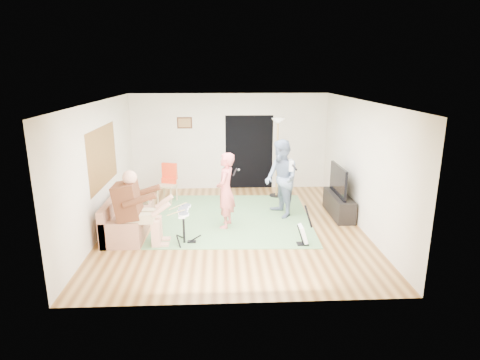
# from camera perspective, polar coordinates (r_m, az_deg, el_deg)

# --- Properties ---
(floor) EXTENTS (6.00, 6.00, 0.00)m
(floor) POSITION_cam_1_polar(r_m,az_deg,el_deg) (8.84, -0.94, -6.62)
(floor) COLOR brown
(floor) RESTS_ON ground
(walls) EXTENTS (5.50, 6.00, 2.70)m
(walls) POSITION_cam_1_polar(r_m,az_deg,el_deg) (8.43, -0.98, 1.92)
(walls) COLOR beige
(walls) RESTS_ON floor
(ceiling) EXTENTS (6.00, 6.00, 0.00)m
(ceiling) POSITION_cam_1_polar(r_m,az_deg,el_deg) (8.22, -1.02, 11.11)
(ceiling) COLOR white
(ceiling) RESTS_ON walls
(window_blinds) EXTENTS (0.00, 2.05, 2.05)m
(window_blinds) POSITION_cam_1_polar(r_m,az_deg,el_deg) (8.93, -18.94, 3.16)
(window_blinds) COLOR brown
(window_blinds) RESTS_ON walls
(doorway) EXTENTS (2.10, 0.00, 2.10)m
(doorway) POSITION_cam_1_polar(r_m,az_deg,el_deg) (11.44, 1.30, 3.96)
(doorway) COLOR black
(doorway) RESTS_ON walls
(picture_frame) EXTENTS (0.42, 0.03, 0.32)m
(picture_frame) POSITION_cam_1_polar(r_m,az_deg,el_deg) (11.32, -7.89, 8.06)
(picture_frame) COLOR #3F2314
(picture_frame) RESTS_ON walls
(area_rug) EXTENTS (3.62, 3.52, 0.02)m
(area_rug) POSITION_cam_1_polar(r_m,az_deg,el_deg) (9.32, -1.01, -5.39)
(area_rug) COLOR #53804D
(area_rug) RESTS_ON floor
(sofa) EXTENTS (0.77, 1.86, 0.75)m
(sofa) POSITION_cam_1_polar(r_m,az_deg,el_deg) (8.82, -15.98, -5.56)
(sofa) COLOR #99664C
(sofa) RESTS_ON floor
(drummer) EXTENTS (0.97, 0.54, 1.50)m
(drummer) POSITION_cam_1_polar(r_m,az_deg,el_deg) (8.01, -14.17, -5.01)
(drummer) COLOR #532A17
(drummer) RESTS_ON sofa
(drum_kit) EXTENTS (0.39, 0.71, 0.73)m
(drum_kit) POSITION_cam_1_polar(r_m,az_deg,el_deg) (7.98, -7.99, -6.80)
(drum_kit) COLOR black
(drum_kit) RESTS_ON floor
(singer) EXTENTS (0.52, 0.67, 1.64)m
(singer) POSITION_cam_1_polar(r_m,az_deg,el_deg) (8.57, -2.06, -1.52)
(singer) COLOR #DA605F
(singer) RESTS_ON floor
(microphone) EXTENTS (0.06, 0.06, 0.24)m
(microphone) POSITION_cam_1_polar(r_m,az_deg,el_deg) (8.46, -0.74, 1.12)
(microphone) COLOR black
(microphone) RESTS_ON singer
(guitarist) EXTENTS (0.90, 1.03, 1.80)m
(guitarist) POSITION_cam_1_polar(r_m,az_deg,el_deg) (9.24, 5.88, 0.17)
(guitarist) COLOR slate
(guitarist) RESTS_ON floor
(guitar_held) EXTENTS (0.12, 0.60, 0.26)m
(guitar_held) POSITION_cam_1_polar(r_m,az_deg,el_deg) (9.19, 7.16, 2.13)
(guitar_held) COLOR white
(guitar_held) RESTS_ON guitarist
(guitar_spare) EXTENTS (0.30, 0.26, 0.82)m
(guitar_spare) POSITION_cam_1_polar(r_m,az_deg,el_deg) (7.96, 9.00, -7.56)
(guitar_spare) COLOR black
(guitar_spare) RESTS_ON floor
(torchiere_lamp) EXTENTS (0.38, 0.38, 2.10)m
(torchiere_lamp) POSITION_cam_1_polar(r_m,az_deg,el_deg) (10.60, 5.36, 5.14)
(torchiere_lamp) COLOR black
(torchiere_lamp) RESTS_ON floor
(dining_chair) EXTENTS (0.53, 0.56, 1.00)m
(dining_chair) POSITION_cam_1_polar(r_m,az_deg,el_deg) (10.52, -10.29, -1.21)
(dining_chair) COLOR tan
(dining_chair) RESTS_ON floor
(tv_cabinet) EXTENTS (0.40, 1.40, 0.50)m
(tv_cabinet) POSITION_cam_1_polar(r_m,az_deg,el_deg) (9.72, 13.86, -3.46)
(tv_cabinet) COLOR black
(tv_cabinet) RESTS_ON floor
(television) EXTENTS (0.06, 1.17, 0.69)m
(television) POSITION_cam_1_polar(r_m,az_deg,el_deg) (9.53, 13.80, -0.05)
(television) COLOR black
(television) RESTS_ON tv_cabinet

